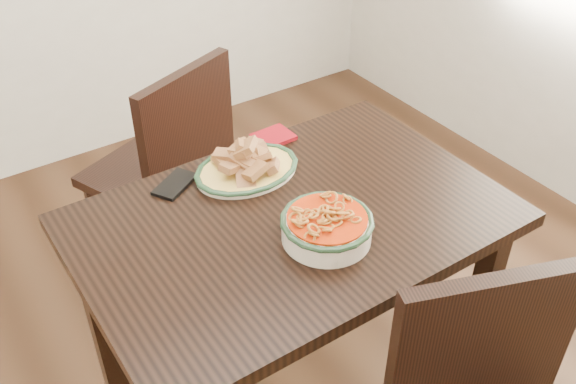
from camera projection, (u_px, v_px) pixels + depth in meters
dining_table at (292, 247)px, 1.72m from camera, size 1.09×0.73×0.75m
chair_far at (170, 164)px, 2.28m from camera, size 0.55×0.55×0.89m
fish_plate at (246, 160)px, 1.77m from camera, size 0.30×0.23×0.11m
noodle_bowl at (327, 225)px, 1.55m from camera, size 0.23×0.23×0.08m
smartphone at (175, 184)px, 1.75m from camera, size 0.15×0.13×0.01m
napkin at (273, 137)px, 1.94m from camera, size 0.12×0.10×0.01m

